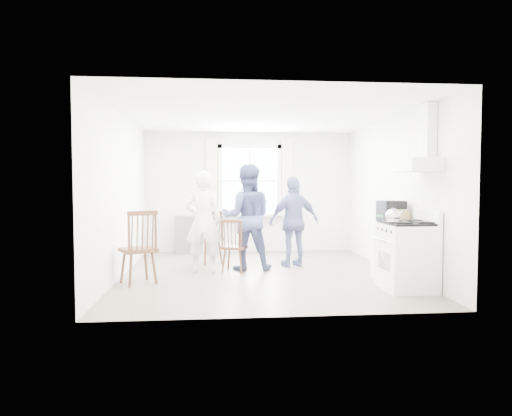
{
  "coord_description": "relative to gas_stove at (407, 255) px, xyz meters",
  "views": [
    {
      "loc": [
        -0.77,
        -7.45,
        1.48
      ],
      "look_at": [
        -0.07,
        0.2,
        1.08
      ],
      "focal_mm": 32.0,
      "sensor_mm": 36.0,
      "label": 1
    }
  ],
  "objects": [
    {
      "name": "gas_stove",
      "position": [
        0.0,
        0.0,
        0.0
      ],
      "size": [
        0.68,
        0.76,
        1.12
      ],
      "color": "white",
      "rests_on": "ground"
    },
    {
      "name": "range_hood",
      "position": [
        0.16,
        -0.0,
        1.42
      ],
      "size": [
        0.45,
        0.76,
        0.94
      ],
      "color": "white",
      "rests_on": "room_shell"
    },
    {
      "name": "low_cabinet",
      "position": [
        0.07,
        0.7,
        -0.03
      ],
      "size": [
        0.5,
        0.55,
        0.9
      ],
      "primitive_type": "cube",
      "color": "white",
      "rests_on": "ground"
    },
    {
      "name": "kettle",
      "position": [
        -0.25,
        -0.1,
        0.56
      ],
      "size": [
        0.2,
        0.2,
        0.28
      ],
      "color": "silver",
      "rests_on": "gas_stove"
    },
    {
      "name": "stereo_stack",
      "position": [
        0.07,
        0.75,
        0.58
      ],
      "size": [
        0.4,
        0.37,
        0.32
      ],
      "color": "black",
      "rests_on": "low_cabinet"
    },
    {
      "name": "shelf_unit",
      "position": [
        -3.31,
        3.68,
        -0.08
      ],
      "size": [
        0.4,
        0.3,
        0.8
      ],
      "primitive_type": "cube",
      "color": "slate",
      "rests_on": "ground"
    },
    {
      "name": "cardboard_box",
      "position": [
        0.1,
        0.57,
        0.51
      ],
      "size": [
        0.33,
        0.26,
        0.19
      ],
      "primitive_type": "cube",
      "rotation": [
        0.0,
        0.0,
        -0.17
      ],
      "color": "tan",
      "rests_on": "low_cabinet"
    },
    {
      "name": "person_mid",
      "position": [
        -2.12,
        1.71,
        0.42
      ],
      "size": [
        0.93,
        0.93,
        1.82
      ],
      "primitive_type": "imported",
      "rotation": [
        0.0,
        0.0,
        3.09
      ],
      "color": "#414C7A",
      "rests_on": "ground"
    },
    {
      "name": "windsor_chair_c",
      "position": [
        -3.75,
        0.65,
        0.19
      ],
      "size": [
        0.63,
        0.62,
        1.1
      ],
      "color": "#4A2918",
      "rests_on": "ground"
    },
    {
      "name": "windsor_chair_b",
      "position": [
        -2.38,
        1.47,
        0.07
      ],
      "size": [
        0.48,
        0.48,
        0.9
      ],
      "color": "#4A2918",
      "rests_on": "ground"
    },
    {
      "name": "person_right",
      "position": [
        -1.26,
        1.94,
        0.32
      ],
      "size": [
        1.16,
        1.16,
        1.61
      ],
      "primitive_type": "imported",
      "rotation": [
        0.0,
        0.0,
        3.41
      ],
      "color": "navy",
      "rests_on": "ground"
    },
    {
      "name": "room_shell",
      "position": [
        -1.91,
        1.35,
        0.82
      ],
      "size": [
        4.62,
        5.12,
        2.64
      ],
      "color": "#796A5D",
      "rests_on": "ground"
    },
    {
      "name": "window_assembly",
      "position": [
        -1.91,
        3.8,
        0.98
      ],
      "size": [
        1.88,
        0.24,
        1.7
      ],
      "color": "white",
      "rests_on": "room_shell"
    },
    {
      "name": "potted_plant",
      "position": [
        -1.62,
        3.71,
        0.52
      ],
      "size": [
        0.2,
        0.2,
        0.32
      ],
      "primitive_type": "imported",
      "rotation": [
        0.0,
        0.0,
        -0.15
      ],
      "color": "#35783E",
      "rests_on": "window_assembly"
    },
    {
      "name": "windsor_chair_a",
      "position": [
        -2.74,
        2.29,
        0.12
      ],
      "size": [
        0.57,
        0.57,
        1.0
      ],
      "color": "#4A2918",
      "rests_on": "ground"
    },
    {
      "name": "person_left",
      "position": [
        -2.86,
        1.5,
        0.37
      ],
      "size": [
        0.7,
        0.7,
        1.7
      ],
      "primitive_type": "imported",
      "rotation": [
        0.0,
        0.0,
        3.0
      ],
      "color": "white",
      "rests_on": "ground"
    }
  ]
}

